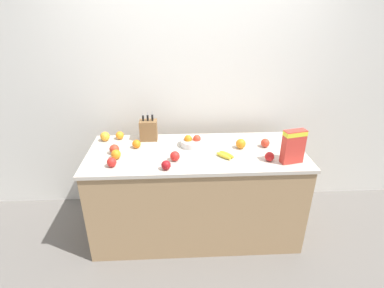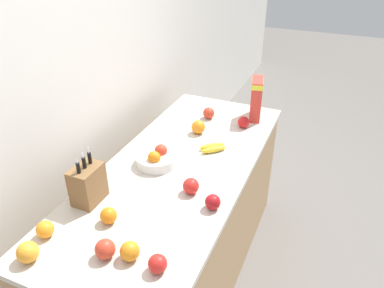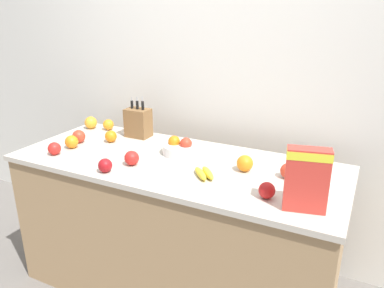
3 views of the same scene
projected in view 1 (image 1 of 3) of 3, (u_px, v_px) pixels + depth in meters
ground_plane at (196, 229)px, 2.99m from camera, size 14.00×14.00×0.00m
wall_back at (193, 86)px, 2.97m from camera, size 9.00×0.06×2.60m
counter at (196, 193)px, 2.80m from camera, size 1.89×0.77×0.87m
knife_block at (149, 130)px, 2.80m from camera, size 0.16×0.11×0.28m
cereal_box at (293, 145)px, 2.37m from camera, size 0.19×0.11×0.28m
fruit_bowl at (193, 142)px, 2.71m from camera, size 0.23×0.23×0.11m
banana_bunch at (225, 155)px, 2.51m from camera, size 0.16×0.17×0.04m
apple_leftmost at (112, 162)px, 2.36m from camera, size 0.08×0.08×0.08m
apple_front at (166, 165)px, 2.32m from camera, size 0.08×0.08×0.08m
apple_rightmost at (175, 156)px, 2.45m from camera, size 0.08×0.08×0.08m
apple_near_bananas at (265, 143)px, 2.68m from camera, size 0.08×0.08×0.08m
apple_rear at (269, 157)px, 2.44m from camera, size 0.08×0.08×0.08m
apple_by_knife_block at (114, 149)px, 2.56m from camera, size 0.08×0.08×0.08m
orange_mid_left at (116, 154)px, 2.47m from camera, size 0.08×0.08×0.08m
orange_front_left at (120, 135)px, 2.84m from camera, size 0.08×0.08×0.08m
orange_front_center at (105, 136)px, 2.80m from camera, size 0.09×0.09×0.09m
orange_near_bowl at (136, 144)px, 2.66m from camera, size 0.08×0.08×0.08m
orange_back_center at (241, 144)px, 2.65m from camera, size 0.09×0.09×0.09m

